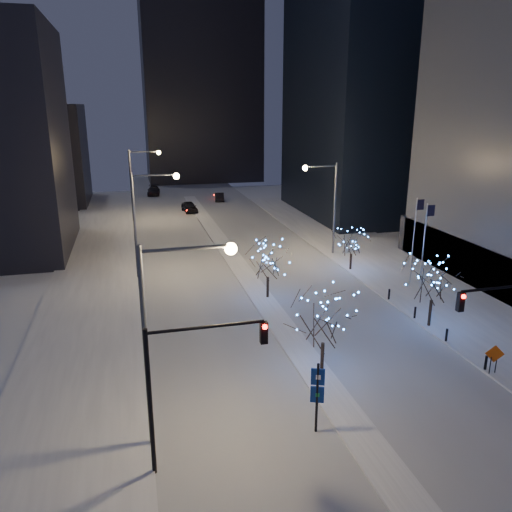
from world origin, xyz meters
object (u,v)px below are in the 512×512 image
object	(u,v)px
street_lamp_w_mid	(146,211)
car_far	(154,191)
holiday_tree_plaza_near	(434,279)
construction_sign	(494,356)
street_lamp_w_far	(138,175)
holiday_tree_plaza_far	(352,242)
holiday_tree_median_far	(268,261)
street_lamp_east	(327,197)
holiday_tree_median_near	(324,320)
wayfinding_sign	(317,391)
traffic_signal_west	(186,373)
car_mid	(219,197)
street_lamp_w_near	(168,318)
car_near	(189,207)

from	to	relation	value
street_lamp_w_mid	car_far	size ratio (longest dim) A/B	1.88
car_far	holiday_tree_plaza_near	world-z (taller)	holiday_tree_plaza_near
car_far	construction_sign	size ratio (longest dim) A/B	2.84
street_lamp_w_far	holiday_tree_plaza_far	bearing A→B (deg)	-54.95
holiday_tree_median_far	holiday_tree_plaza_near	size ratio (longest dim) A/B	0.89
street_lamp_east	holiday_tree_median_near	xyz separation A→B (m)	(-9.58, -23.45, -3.04)
holiday_tree_median_near	holiday_tree_plaza_near	bearing A→B (deg)	21.87
holiday_tree_plaza_near	wayfinding_sign	size ratio (longest dim) A/B	1.46
street_lamp_east	street_lamp_w_mid	bearing A→B (deg)	-171.04
traffic_signal_west	car_mid	world-z (taller)	traffic_signal_west
street_lamp_w_near	car_near	bearing A→B (deg)	82.27
car_near	car_mid	world-z (taller)	car_near
car_near	holiday_tree_plaza_near	bearing A→B (deg)	-81.73
car_far	holiday_tree_median_far	xyz separation A→B (m)	(6.49, -54.89, 2.60)
street_lamp_w_mid	car_near	bearing A→B (deg)	76.00
street_lamp_east	holiday_tree_median_near	distance (m)	25.52
street_lamp_east	holiday_tree_median_near	world-z (taller)	street_lamp_east
street_lamp_w_mid	street_lamp_w_far	distance (m)	25.00
street_lamp_w_mid	holiday_tree_plaza_near	xyz separation A→B (m)	(19.44, -16.44, -2.74)
holiday_tree_median_far	car_near	bearing A→B (deg)	93.03
holiday_tree_median_far	wayfinding_sign	distance (m)	18.24
holiday_tree_median_near	wayfinding_sign	size ratio (longest dim) A/B	1.38
traffic_signal_west	holiday_tree_median_far	world-z (taller)	traffic_signal_west
traffic_signal_west	holiday_tree_median_far	bearing A→B (deg)	64.85
street_lamp_w_far	car_near	bearing A→B (deg)	32.98
wayfinding_sign	construction_sign	xyz separation A→B (m)	(12.30, 2.50, -1.06)
car_mid	wayfinding_sign	size ratio (longest dim) A/B	1.13
car_mid	holiday_tree_median_far	xyz separation A→B (m)	(-4.17, -46.18, 2.66)
car_near	street_lamp_w_mid	bearing A→B (deg)	-110.27
street_lamp_w_far	street_lamp_w_near	bearing A→B (deg)	-90.00
street_lamp_w_far	construction_sign	distance (m)	52.44
car_mid	wayfinding_sign	distance (m)	64.58
street_lamp_w_near	traffic_signal_west	bearing A→B (deg)	-76.04
traffic_signal_west	holiday_tree_plaza_far	world-z (taller)	traffic_signal_west
street_lamp_w_near	street_lamp_w_far	xyz separation A→B (m)	(0.00, 50.00, 0.00)
construction_sign	street_lamp_w_near	bearing A→B (deg)	-155.19
traffic_signal_west	wayfinding_sign	bearing A→B (deg)	8.86
street_lamp_w_near	car_far	xyz separation A→B (m)	(2.94, 71.93, -5.73)
holiday_tree_median_far	car_mid	bearing A→B (deg)	84.84
street_lamp_w_mid	traffic_signal_west	xyz separation A→B (m)	(0.50, -27.00, -1.74)
street_lamp_w_far	car_mid	world-z (taller)	street_lamp_w_far
street_lamp_w_far	street_lamp_east	distance (m)	29.08
car_far	holiday_tree_median_near	world-z (taller)	holiday_tree_median_near
car_mid	construction_sign	size ratio (longest dim) A/B	2.30
street_lamp_w_near	holiday_tree_plaza_far	world-z (taller)	street_lamp_w_near
holiday_tree_plaza_far	construction_sign	size ratio (longest dim) A/B	2.22
holiday_tree_plaza_near	holiday_tree_plaza_far	bearing A→B (deg)	90.00
traffic_signal_west	holiday_tree_median_near	size ratio (longest dim) A/B	1.34
street_lamp_w_far	wayfinding_sign	world-z (taller)	street_lamp_w_far
holiday_tree_median_near	street_lamp_east	bearing A→B (deg)	67.78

